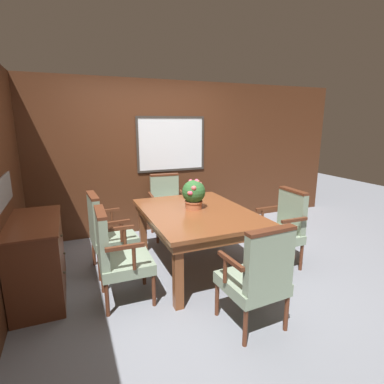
% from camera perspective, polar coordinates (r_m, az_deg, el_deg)
% --- Properties ---
extents(ground_plane, '(14.00, 14.00, 0.00)m').
position_cam_1_polar(ground_plane, '(3.79, -0.32, -15.16)').
color(ground_plane, gray).
extents(wall_back, '(7.20, 0.08, 2.45)m').
position_cam_1_polar(wall_back, '(4.98, -7.74, 6.52)').
color(wall_back, '#4C2816').
rests_on(wall_back, ground_plane).
extents(dining_table, '(1.23, 1.66, 0.75)m').
position_cam_1_polar(dining_table, '(3.69, 0.90, -4.93)').
color(dining_table, brown).
rests_on(dining_table, ground_plane).
extents(chair_right_near, '(0.52, 0.56, 0.98)m').
position_cam_1_polar(chair_right_near, '(3.95, 16.81, -6.32)').
color(chair_right_near, '#562B19').
rests_on(chair_right_near, ground_plane).
extents(chair_left_near, '(0.52, 0.56, 0.98)m').
position_cam_1_polar(chair_left_near, '(3.14, -14.06, -11.38)').
color(chair_left_near, '#562B19').
rests_on(chair_left_near, ground_plane).
extents(chair_left_far, '(0.55, 0.57, 0.98)m').
position_cam_1_polar(chair_left_far, '(3.80, -15.93, -7.08)').
color(chair_left_far, '#562B19').
rests_on(chair_left_far, ground_plane).
extents(chair_head_near, '(0.57, 0.54, 0.98)m').
position_cam_1_polar(chair_head_near, '(2.73, 12.46, -15.20)').
color(chair_head_near, '#562B19').
rests_on(chair_head_near, ground_plane).
extents(chair_head_far, '(0.58, 0.55, 0.98)m').
position_cam_1_polar(chair_head_far, '(4.82, -4.86, -2.26)').
color(chair_head_far, '#562B19').
rests_on(chair_head_far, ground_plane).
extents(potted_plant, '(0.29, 0.29, 0.38)m').
position_cam_1_polar(potted_plant, '(3.68, 0.32, -0.33)').
color(potted_plant, '#B2603D').
rests_on(potted_plant, dining_table).
extents(sideboard_cabinet, '(0.50, 1.10, 0.83)m').
position_cam_1_polar(sideboard_cabinet, '(3.58, -27.27, -11.17)').
color(sideboard_cabinet, brown).
rests_on(sideboard_cabinet, ground_plane).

